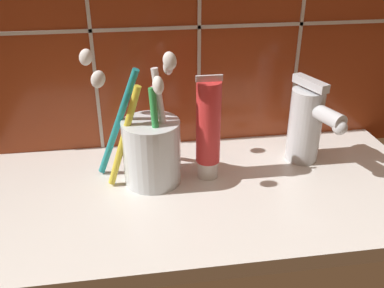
% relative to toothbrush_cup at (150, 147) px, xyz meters
% --- Properties ---
extents(sink_counter, '(0.61, 0.29, 0.02)m').
position_rel_toothbrush_cup_xyz_m(sink_counter, '(0.07, -0.03, -0.06)').
color(sink_counter, silver).
rests_on(sink_counter, ground).
extents(toothbrush_cup, '(0.13, 0.12, 0.18)m').
position_rel_toothbrush_cup_xyz_m(toothbrush_cup, '(0.00, 0.00, 0.00)').
color(toothbrush_cup, silver).
rests_on(toothbrush_cup, sink_counter).
extents(toothpaste_tube, '(0.03, 0.03, 0.15)m').
position_rel_toothbrush_cup_xyz_m(toothpaste_tube, '(0.08, -0.00, 0.02)').
color(toothpaste_tube, white).
rests_on(toothpaste_tube, sink_counter).
extents(sink_faucet, '(0.06, 0.10, 0.12)m').
position_rel_toothbrush_cup_xyz_m(sink_faucet, '(0.23, 0.02, 0.01)').
color(sink_faucet, silver).
rests_on(sink_faucet, sink_counter).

